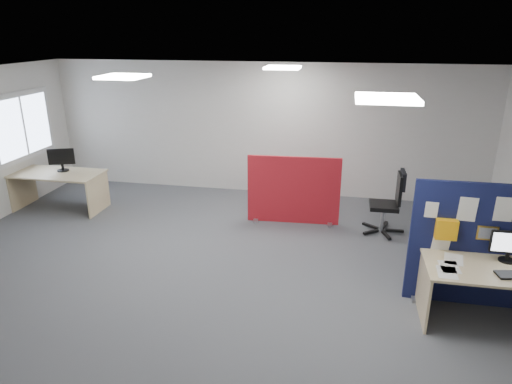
% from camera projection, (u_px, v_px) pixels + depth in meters
% --- Properties ---
extents(floor, '(9.00, 9.00, 0.00)m').
position_uv_depth(floor, '(221.00, 271.00, 6.60)').
color(floor, '#585A60').
rests_on(floor, ground).
extents(ceiling, '(9.00, 7.00, 0.02)m').
position_uv_depth(ceiling, '(216.00, 80.00, 5.69)').
color(ceiling, white).
rests_on(ceiling, wall_back).
extents(wall_back, '(9.00, 0.02, 2.70)m').
position_uv_depth(wall_back, '(264.00, 130.00, 9.38)').
color(wall_back, silver).
rests_on(wall_back, floor).
extents(wall_front, '(9.00, 0.02, 2.70)m').
position_uv_depth(wall_front, '(74.00, 354.00, 2.91)').
color(wall_front, silver).
rests_on(wall_front, floor).
extents(window, '(0.06, 1.70, 1.30)m').
position_uv_depth(window, '(22.00, 126.00, 8.72)').
color(window, white).
rests_on(window, wall_left).
extents(ceiling_lights, '(4.10, 4.10, 0.04)m').
position_uv_depth(ceiling_lights, '(253.00, 78.00, 6.26)').
color(ceiling_lights, white).
rests_on(ceiling_lights, ceiling).
extents(navy_divider, '(1.96, 0.30, 1.62)m').
position_uv_depth(navy_divider, '(491.00, 247.00, 5.54)').
color(navy_divider, '#0F1839').
rests_on(navy_divider, floor).
extents(main_desk, '(1.88, 0.83, 0.73)m').
position_uv_depth(main_desk, '(507.00, 280.00, 5.27)').
color(main_desk, '#CCB083').
rests_on(main_desk, floor).
extents(monitor_main, '(0.44, 0.18, 0.38)m').
position_uv_depth(monitor_main, '(510.00, 245.00, 5.29)').
color(monitor_main, black).
rests_on(monitor_main, main_desk).
extents(red_divider, '(1.64, 0.30, 1.23)m').
position_uv_depth(red_divider, '(293.00, 191.00, 8.07)').
color(red_divider, '#AE1617').
rests_on(red_divider, floor).
extents(second_desk, '(1.67, 0.83, 0.73)m').
position_uv_depth(second_desk, '(60.00, 181.00, 8.74)').
color(second_desk, '#CCB083').
rests_on(second_desk, floor).
extents(monitor_second, '(0.47, 0.22, 0.44)m').
position_uv_depth(monitor_second, '(61.00, 159.00, 8.69)').
color(monitor_second, black).
rests_on(monitor_second, second_desk).
extents(office_chair, '(0.69, 0.73, 1.09)m').
position_uv_depth(office_chair, '(391.00, 199.00, 7.64)').
color(office_chair, black).
rests_on(office_chair, floor).
extents(desk_papers, '(1.41, 0.67, 0.00)m').
position_uv_depth(desk_papers, '(476.00, 270.00, 5.17)').
color(desk_papers, white).
rests_on(desk_papers, main_desk).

